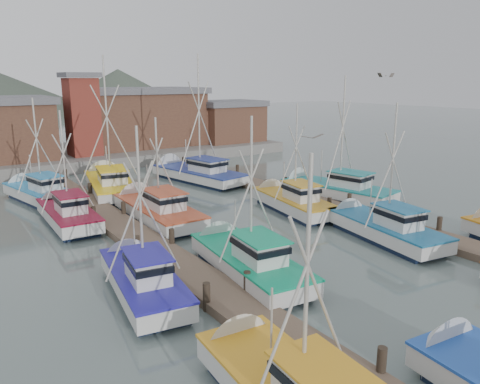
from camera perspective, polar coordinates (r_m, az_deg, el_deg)
ground at (r=25.43m, az=9.30°, el=-7.51°), size 260.00×260.00×0.00m
dock_left at (r=24.70m, az=-9.36°, el=-7.63°), size 2.30×46.00×1.50m
dock_right at (r=32.85m, az=13.20°, el=-2.44°), size 2.30×46.00×1.50m
quay at (r=57.03m, az=-17.52°, el=4.41°), size 44.00×16.00×1.20m
shed_center at (r=58.62m, az=-12.16°, el=9.00°), size 14.84×9.54×6.90m
shed_right at (r=61.26m, az=-1.39°, el=8.68°), size 8.48×6.36×5.20m
lookout_tower at (r=52.11m, az=-18.66°, el=9.01°), size 3.60×3.60×8.50m
boat_4 at (r=22.64m, az=0.50°, el=-8.19°), size 3.63×8.78×8.22m
boat_5 at (r=28.54m, az=16.65°, el=-4.11°), size 3.84×8.65×8.52m
boat_6 at (r=21.07m, az=-11.99°, el=-10.21°), size 3.50×7.99×7.88m
boat_8 at (r=31.56m, az=-10.36°, el=-2.08°), size 3.17×9.44×7.59m
boat_9 at (r=33.31m, az=6.10°, el=-1.09°), size 3.86×8.59×8.16m
boat_10 at (r=32.11m, az=-20.40°, el=-2.44°), size 3.24×8.13×7.88m
boat_11 at (r=37.51m, az=11.09°, el=0.41°), size 4.65×9.85×10.22m
boat_12 at (r=40.19m, az=-15.58°, el=1.04°), size 5.13×10.60×11.83m
boat_13 at (r=43.11m, az=-5.58°, el=2.31°), size 5.05×10.88×12.20m
boat_14 at (r=38.73m, az=-23.38°, el=-0.06°), size 4.19×8.89×8.48m
gull_near at (r=21.89m, az=17.36°, el=13.39°), size 1.50×0.66×0.24m
gull_far at (r=24.72m, az=8.84°, el=6.64°), size 1.55×0.62×0.24m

